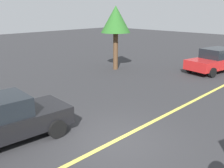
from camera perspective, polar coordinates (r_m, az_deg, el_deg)
ground_plane at (r=8.70m, az=0.40°, el=-12.68°), size 80.00×80.00×0.00m
lane_marking_centre at (r=10.84m, az=11.57°, el=-6.90°), size 28.00×0.16×0.01m
car_red_behind_van at (r=19.31m, az=22.07°, el=4.95°), size 4.81×2.64×1.61m
tree_centre_verge at (r=18.30m, az=0.83°, el=13.93°), size 2.06×2.06×4.46m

